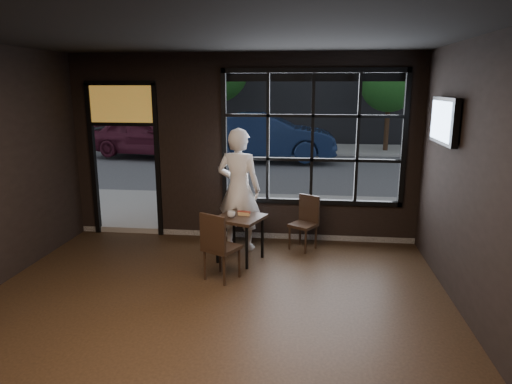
# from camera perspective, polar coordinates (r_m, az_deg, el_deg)

# --- Properties ---
(floor) EXTENTS (6.00, 7.00, 0.02)m
(floor) POSITION_cam_1_polar(r_m,az_deg,el_deg) (5.11, -7.74, -18.44)
(floor) COLOR black
(floor) RESTS_ON ground
(ceiling) EXTENTS (6.00, 7.00, 0.02)m
(ceiling) POSITION_cam_1_polar(r_m,az_deg,el_deg) (4.39, -9.11, 20.21)
(ceiling) COLOR black
(ceiling) RESTS_ON ground
(window_frame) EXTENTS (3.06, 0.12, 2.28)m
(window_frame) POSITION_cam_1_polar(r_m,az_deg,el_deg) (7.75, 7.05, 6.71)
(window_frame) COLOR black
(window_frame) RESTS_ON ground
(stained_transom) EXTENTS (1.20, 0.06, 0.70)m
(stained_transom) POSITION_cam_1_polar(r_m,az_deg,el_deg) (8.37, -16.46, 10.53)
(stained_transom) COLOR orange
(stained_transom) RESTS_ON ground
(street_asphalt) EXTENTS (60.00, 41.00, 0.04)m
(street_asphalt) POSITION_cam_1_polar(r_m,az_deg,el_deg) (28.36, 4.36, 7.73)
(street_asphalt) COLOR #545456
(street_asphalt) RESTS_ON ground
(cafe_table) EXTENTS (0.85, 0.85, 0.71)m
(cafe_table) POSITION_cam_1_polar(r_m,az_deg,el_deg) (7.08, -2.00, -5.81)
(cafe_table) COLOR black
(cafe_table) RESTS_ON floor
(chair_near) EXTENTS (0.57, 0.57, 0.98)m
(chair_near) POSITION_cam_1_polar(r_m,az_deg,el_deg) (6.40, -4.29, -6.69)
(chair_near) COLOR black
(chair_near) RESTS_ON floor
(chair_window) EXTENTS (0.53, 0.53, 0.89)m
(chair_window) POSITION_cam_1_polar(r_m,az_deg,el_deg) (7.57, 5.91, -3.90)
(chair_window) COLOR black
(chair_window) RESTS_ON floor
(man) EXTENTS (0.81, 0.62, 2.01)m
(man) POSITION_cam_1_polar(r_m,az_deg,el_deg) (7.45, -2.16, 0.33)
(man) COLOR white
(man) RESTS_ON floor
(hotdog) EXTENTS (0.21, 0.11, 0.06)m
(hotdog) POSITION_cam_1_polar(r_m,az_deg,el_deg) (7.03, -1.50, -2.69)
(hotdog) COLOR tan
(hotdog) RESTS_ON cafe_table
(cup) EXTENTS (0.17, 0.17, 0.10)m
(cup) POSITION_cam_1_polar(r_m,az_deg,el_deg) (6.92, -3.10, -2.80)
(cup) COLOR silver
(cup) RESTS_ON cafe_table
(tv) EXTENTS (0.12, 1.05, 0.62)m
(tv) POSITION_cam_1_polar(r_m,az_deg,el_deg) (6.63, 22.48, 8.22)
(tv) COLOR black
(tv) RESTS_ON wall_right
(navy_car) EXTENTS (4.99, 1.86, 1.63)m
(navy_car) POSITION_cam_1_polar(r_m,az_deg,el_deg) (16.12, 1.08, 6.97)
(navy_car) COLOR #122040
(navy_car) RESTS_ON street_asphalt
(maroon_car) EXTENTS (4.69, 2.52, 1.52)m
(maroon_car) POSITION_cam_1_polar(r_m,az_deg,el_deg) (17.48, -13.37, 6.91)
(maroon_car) COLOR #4C1525
(maroon_car) RESTS_ON street_asphalt
(tree_left) EXTENTS (2.75, 2.75, 4.70)m
(tree_left) POSITION_cam_1_polar(r_m,az_deg,el_deg) (19.34, -5.10, 15.05)
(tree_left) COLOR #332114
(tree_left) RESTS_ON street_asphalt
(tree_right) EXTENTS (2.29, 2.29, 3.90)m
(tree_right) POSITION_cam_1_polar(r_m,az_deg,el_deg) (19.11, 16.35, 12.93)
(tree_right) COLOR #332114
(tree_right) RESTS_ON street_asphalt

